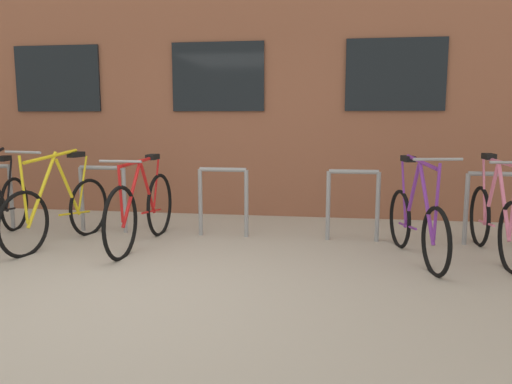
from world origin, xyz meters
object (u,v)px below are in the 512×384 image
object	(u,v)px
bicycle_purple	(416,222)
bicycle_yellow	(59,210)
bicycle_red	(142,209)
bicycle_pink	(494,220)

from	to	relation	value
bicycle_purple	bicycle_yellow	bearing A→B (deg)	179.61
bicycle_purple	bicycle_red	size ratio (longest dim) A/B	0.89
bicycle_yellow	bicycle_pink	distance (m)	4.59
bicycle_purple	bicycle_red	distance (m)	2.88
bicycle_red	bicycle_yellow	bearing A→B (deg)	-174.66
bicycle_yellow	bicycle_pink	bearing A→B (deg)	2.19
bicycle_purple	bicycle_pink	bearing A→B (deg)	14.32
bicycle_purple	bicycle_pink	distance (m)	0.81
bicycle_yellow	bicycle_pink	xyz separation A→B (m)	(4.59, 0.18, -0.01)
bicycle_yellow	bicycle_red	distance (m)	0.93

